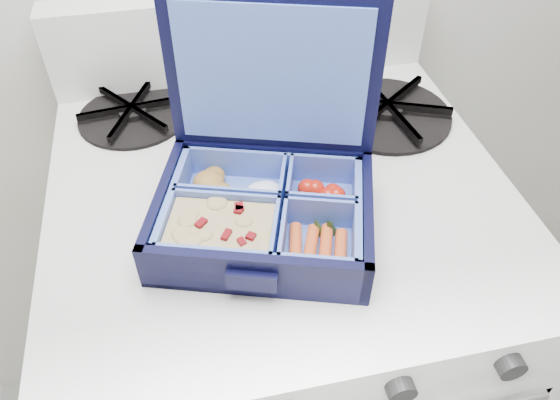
{
  "coord_description": "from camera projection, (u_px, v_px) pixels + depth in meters",
  "views": [
    {
      "loc": [
        -0.7,
        1.17,
        1.35
      ],
      "look_at": [
        -0.6,
        1.61,
        0.91
      ],
      "focal_mm": 35.0,
      "sensor_mm": 36.0,
      "label": 1
    }
  ],
  "objects": [
    {
      "name": "stove",
      "position": [
        278.0,
        353.0,
        1.02
      ],
      "size": [
        0.59,
        0.59,
        0.88
      ],
      "primitive_type": null,
      "color": "white",
      "rests_on": "floor"
    },
    {
      "name": "fork",
      "position": [
        281.0,
        147.0,
        0.75
      ],
      "size": [
        0.06,
        0.17,
        0.01
      ],
      "primitive_type": null,
      "rotation": [
        0.0,
        0.0,
        -0.25
      ],
      "color": "silver",
      "rests_on": "stove"
    },
    {
      "name": "burner_grate",
      "position": [
        387.0,
        108.0,
        0.8
      ],
      "size": [
        0.25,
        0.25,
        0.03
      ],
      "primitive_type": "cylinder",
      "rotation": [
        0.0,
        0.0,
        -0.39
      ],
      "color": "black",
      "rests_on": "stove"
    },
    {
      "name": "burner_grate_rear",
      "position": [
        133.0,
        112.0,
        0.8
      ],
      "size": [
        0.18,
        0.18,
        0.02
      ],
      "primitive_type": "cylinder",
      "rotation": [
        0.0,
        0.0,
        0.11
      ],
      "color": "black",
      "rests_on": "stove"
    },
    {
      "name": "bento_box",
      "position": [
        264.0,
        214.0,
        0.62
      ],
      "size": [
        0.29,
        0.25,
        0.06
      ],
      "primitive_type": null,
      "rotation": [
        0.0,
        0.0,
        -0.32
      ],
      "color": "black",
      "rests_on": "stove"
    }
  ]
}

